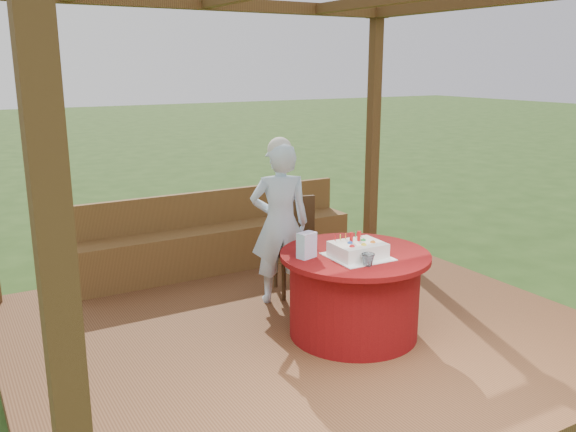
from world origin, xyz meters
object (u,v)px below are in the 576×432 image
object	(u,v)px
elderly_woman	(280,221)
drinking_glass	(368,260)
gift_bag	(307,245)
table	(354,293)
chair	(295,240)
birthday_cake	(358,250)
bench	(217,244)

from	to	relation	value
elderly_woman	drinking_glass	world-z (taller)	elderly_woman
elderly_woman	gift_bag	bearing A→B (deg)	-106.00
table	chair	size ratio (longest dim) A/B	1.32
birthday_cake	gift_bag	world-z (taller)	gift_bag
bench	chair	bearing A→B (deg)	-67.54
bench	chair	size ratio (longest dim) A/B	3.41
bench	birthday_cake	world-z (taller)	birthday_cake
birthday_cake	gift_bag	size ratio (longest dim) A/B	2.25
elderly_woman	birthday_cake	distance (m)	1.01
elderly_woman	birthday_cake	xyz separation A→B (m)	(0.11, -1.01, -0.01)
table	drinking_glass	distance (m)	0.49
table	gift_bag	bearing A→B (deg)	166.98
birthday_cake	table	bearing A→B (deg)	64.73
birthday_cake	drinking_glass	xyz separation A→B (m)	(-0.06, -0.20, -0.01)
elderly_woman	bench	bearing A→B (deg)	96.28
bench	drinking_glass	distance (m)	2.37
chair	drinking_glass	world-z (taller)	chair
bench	birthday_cake	distance (m)	2.18
drinking_glass	bench	bearing A→B (deg)	94.18
bench	drinking_glass	size ratio (longest dim) A/B	30.83
bench	elderly_woman	distance (m)	1.22
bench	gift_bag	distance (m)	2.01
elderly_woman	birthday_cake	bearing A→B (deg)	-84.01
elderly_woman	table	bearing A→B (deg)	-80.68
elderly_woman	birthday_cake	size ratio (longest dim) A/B	3.38
elderly_woman	gift_bag	size ratio (longest dim) A/B	7.61
chair	birthday_cake	bearing A→B (deg)	-97.72
gift_bag	bench	bearing A→B (deg)	71.50
elderly_woman	gift_bag	distance (m)	0.86
birthday_cake	gift_bag	distance (m)	0.39
chair	gift_bag	distance (m)	1.15
table	gift_bag	xyz separation A→B (m)	(-0.39, 0.09, 0.43)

